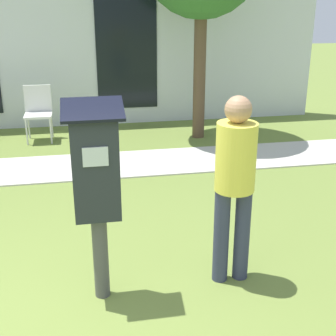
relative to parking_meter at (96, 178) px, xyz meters
name	(u,v)px	position (x,y,z in m)	size (l,w,h in m)	color
sidewalk	(46,169)	(-0.61, 3.08, -1.01)	(12.00, 1.10, 0.02)	beige
building_facade	(46,37)	(-0.61, 5.51, 0.58)	(10.00, 0.26, 3.20)	silver
parking_meter	(96,178)	(0.00, 0.00, 0.00)	(0.44, 0.31, 1.59)	#4C4C4C
person_standing	(235,177)	(1.08, 0.04, -0.09)	(0.32, 0.32, 1.58)	#333851
outdoor_chair_middle	(38,109)	(-0.78, 4.59, -0.49)	(0.44, 0.44, 0.90)	silver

